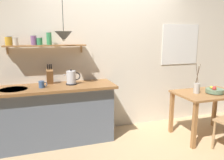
{
  "coord_description": "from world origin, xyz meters",
  "views": [
    {
      "loc": [
        -1.2,
        -3.06,
        1.66
      ],
      "look_at": [
        -0.1,
        0.25,
        0.95
      ],
      "focal_mm": 36.14,
      "sensor_mm": 36.0,
      "label": 1
    }
  ],
  "objects_px": {
    "dining_table": "(207,100)",
    "coffee_mug_by_sink": "(42,84)",
    "pendant_lamp": "(64,36)",
    "knife_block": "(50,76)",
    "electric_kettle": "(71,78)",
    "twig_vase": "(197,88)",
    "fruit_bowl": "(214,90)"
  },
  "relations": [
    {
      "from": "dining_table",
      "to": "coffee_mug_by_sink",
      "type": "relative_size",
      "value": 8.36
    },
    {
      "from": "dining_table",
      "to": "pendant_lamp",
      "type": "distance_m",
      "value": 2.46
    },
    {
      "from": "dining_table",
      "to": "knife_block",
      "type": "distance_m",
      "value": 2.53
    },
    {
      "from": "electric_kettle",
      "to": "coffee_mug_by_sink",
      "type": "height_order",
      "value": "electric_kettle"
    },
    {
      "from": "twig_vase",
      "to": "electric_kettle",
      "type": "bearing_deg",
      "value": 164.64
    },
    {
      "from": "twig_vase",
      "to": "coffee_mug_by_sink",
      "type": "distance_m",
      "value": 2.38
    },
    {
      "from": "dining_table",
      "to": "fruit_bowl",
      "type": "bearing_deg",
      "value": -47.2
    },
    {
      "from": "pendant_lamp",
      "to": "electric_kettle",
      "type": "bearing_deg",
      "value": 49.8
    },
    {
      "from": "fruit_bowl",
      "to": "knife_block",
      "type": "height_order",
      "value": "knife_block"
    },
    {
      "from": "pendant_lamp",
      "to": "fruit_bowl",
      "type": "bearing_deg",
      "value": -12.61
    },
    {
      "from": "dining_table",
      "to": "electric_kettle",
      "type": "height_order",
      "value": "electric_kettle"
    },
    {
      "from": "fruit_bowl",
      "to": "twig_vase",
      "type": "bearing_deg",
      "value": 157.49
    },
    {
      "from": "twig_vase",
      "to": "knife_block",
      "type": "xyz_separation_m",
      "value": [
        -2.21,
        0.66,
        0.2
      ]
    },
    {
      "from": "twig_vase",
      "to": "electric_kettle",
      "type": "height_order",
      "value": "twig_vase"
    },
    {
      "from": "knife_block",
      "to": "coffee_mug_by_sink",
      "type": "height_order",
      "value": "knife_block"
    },
    {
      "from": "twig_vase",
      "to": "knife_block",
      "type": "relative_size",
      "value": 1.55
    },
    {
      "from": "electric_kettle",
      "to": "coffee_mug_by_sink",
      "type": "xyz_separation_m",
      "value": [
        -0.44,
        -0.1,
        -0.05
      ]
    },
    {
      "from": "electric_kettle",
      "to": "knife_block",
      "type": "distance_m",
      "value": 0.34
    },
    {
      "from": "twig_vase",
      "to": "coffee_mug_by_sink",
      "type": "height_order",
      "value": "twig_vase"
    },
    {
      "from": "dining_table",
      "to": "knife_block",
      "type": "bearing_deg",
      "value": 163.85
    },
    {
      "from": "dining_table",
      "to": "electric_kettle",
      "type": "relative_size",
      "value": 4.01
    },
    {
      "from": "dining_table",
      "to": "coffee_mug_by_sink",
      "type": "height_order",
      "value": "coffee_mug_by_sink"
    },
    {
      "from": "fruit_bowl",
      "to": "electric_kettle",
      "type": "bearing_deg",
      "value": 163.76
    },
    {
      "from": "fruit_bowl",
      "to": "coffee_mug_by_sink",
      "type": "distance_m",
      "value": 2.65
    },
    {
      "from": "knife_block",
      "to": "coffee_mug_by_sink",
      "type": "bearing_deg",
      "value": -118.75
    },
    {
      "from": "fruit_bowl",
      "to": "electric_kettle",
      "type": "height_order",
      "value": "electric_kettle"
    },
    {
      "from": "twig_vase",
      "to": "knife_block",
      "type": "bearing_deg",
      "value": 163.37
    },
    {
      "from": "coffee_mug_by_sink",
      "to": "pendant_lamp",
      "type": "xyz_separation_m",
      "value": [
        0.33,
        -0.03,
        0.68
      ]
    },
    {
      "from": "electric_kettle",
      "to": "pendant_lamp",
      "type": "bearing_deg",
      "value": -130.2
    },
    {
      "from": "dining_table",
      "to": "twig_vase",
      "type": "distance_m",
      "value": 0.29
    },
    {
      "from": "dining_table",
      "to": "fruit_bowl",
      "type": "relative_size",
      "value": 3.65
    },
    {
      "from": "pendant_lamp",
      "to": "twig_vase",
      "type": "bearing_deg",
      "value": -11.26
    }
  ]
}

